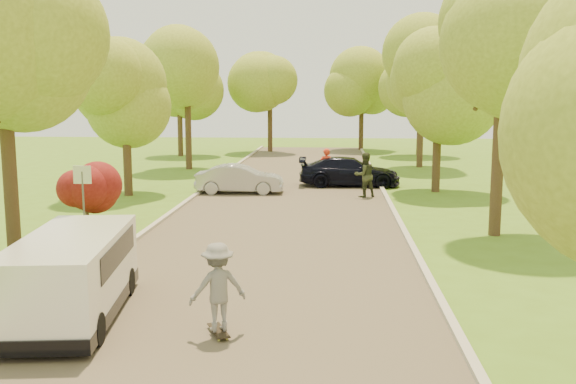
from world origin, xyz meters
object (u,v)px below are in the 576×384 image
(person_striped, at_px, (326,167))
(minivan, at_px, (73,275))
(person_olive, at_px, (365,175))
(skateboarder, at_px, (218,287))
(dark_sedan, at_px, (349,172))
(street_sign, at_px, (83,186))
(longboard, at_px, (219,331))
(silver_sedan, at_px, (240,179))

(person_striped, bearing_deg, minivan, 58.16)
(person_striped, xyz_separation_m, person_olive, (1.67, -3.29, 0.05))
(skateboarder, bearing_deg, dark_sedan, -122.93)
(street_sign, relative_size, dark_sedan, 0.46)
(longboard, distance_m, skateboarder, 0.82)
(longboard, height_order, person_olive, person_olive)
(silver_sedan, relative_size, person_striped, 2.14)
(person_olive, bearing_deg, skateboarder, 52.99)
(silver_sedan, distance_m, skateboarder, 16.95)
(silver_sedan, height_order, person_striped, person_striped)
(minivan, xyz_separation_m, person_olive, (6.34, 15.34, 0.08))
(dark_sedan, bearing_deg, silver_sedan, 116.66)
(skateboarder, bearing_deg, person_olive, -126.53)
(street_sign, bearing_deg, dark_sedan, 54.01)
(silver_sedan, relative_size, longboard, 4.55)
(dark_sedan, distance_m, person_striped, 1.13)
(minivan, bearing_deg, longboard, -21.06)
(street_sign, xyz_separation_m, silver_sedan, (3.50, 8.94, -0.93))
(silver_sedan, relative_size, dark_sedan, 0.80)
(person_striped, bearing_deg, silver_sedan, 16.21)
(dark_sedan, relative_size, person_striped, 2.66)
(dark_sedan, bearing_deg, skateboarder, 170.41)
(minivan, distance_m, longboard, 3.15)
(minivan, distance_m, person_olive, 16.60)
(longboard, height_order, skateboarder, skateboarder)
(street_sign, relative_size, longboard, 2.58)
(street_sign, height_order, person_striped, street_sign)
(street_sign, distance_m, skateboarder, 9.67)
(street_sign, height_order, person_olive, street_sign)
(person_olive, bearing_deg, person_striped, -88.30)
(silver_sedan, xyz_separation_m, dark_sedan, (4.88, 2.59, 0.06))
(street_sign, height_order, minivan, street_sign)
(minivan, height_order, dark_sedan, minivan)
(minivan, height_order, silver_sedan, minivan)
(street_sign, bearing_deg, person_striped, 57.67)
(street_sign, xyz_separation_m, person_striped, (7.27, 11.48, -0.67))
(silver_sedan, bearing_deg, person_striped, -57.68)
(silver_sedan, relative_size, person_olive, 2.03)
(silver_sedan, distance_m, longboard, 16.96)
(person_striped, distance_m, person_olive, 3.69)
(minivan, distance_m, silver_sedan, 16.12)
(person_olive, bearing_deg, longboard, 52.99)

